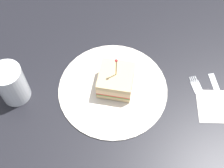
# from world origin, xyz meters

# --- Properties ---
(ground_plane) EXTENTS (1.19, 1.19, 0.02)m
(ground_plane) POSITION_xyz_m (0.00, 0.00, -0.01)
(ground_plane) COLOR black
(plate) EXTENTS (0.28, 0.28, 0.01)m
(plate) POSITION_xyz_m (0.00, 0.00, 0.00)
(plate) COLOR silver
(plate) RESTS_ON ground_plane
(sandwich_half_center) EXTENTS (0.10, 0.10, 0.11)m
(sandwich_half_center) POSITION_xyz_m (-0.01, 0.01, 0.03)
(sandwich_half_center) COLOR tan
(sandwich_half_center) RESTS_ON plate
(drink_glass) EXTENTS (0.07, 0.07, 0.11)m
(drink_glass) POSITION_xyz_m (0.02, -0.24, 0.05)
(drink_glass) COLOR silver
(drink_glass) RESTS_ON ground_plane
(napkin) EXTENTS (0.09, 0.08, 0.00)m
(napkin) POSITION_xyz_m (0.05, 0.25, 0.00)
(napkin) COLOR beige
(napkin) RESTS_ON ground_plane
(fork) EXTENTS (0.13, 0.04, 0.00)m
(fork) POSITION_xyz_m (0.01, 0.22, 0.00)
(fork) COLOR silver
(fork) RESTS_ON ground_plane
(knife) EXTENTS (0.13, 0.03, 0.00)m
(knife) POSITION_xyz_m (0.01, 0.27, 0.00)
(knife) COLOR silver
(knife) RESTS_ON ground_plane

